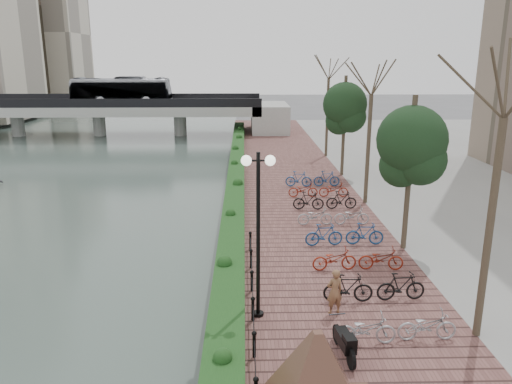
{
  "coord_description": "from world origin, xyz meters",
  "views": [
    {
      "loc": [
        1.16,
        -11.0,
        8.41
      ],
      "look_at": [
        1.73,
        12.83,
        2.0
      ],
      "focal_mm": 35.0,
      "sensor_mm": 36.0,
      "label": 1
    }
  ],
  "objects_px": {
    "granite_monument": "(316,384)",
    "pedestrian": "(335,292)",
    "motorcycle": "(344,340)",
    "lamppost": "(258,202)"
  },
  "relations": [
    {
      "from": "granite_monument",
      "to": "motorcycle",
      "type": "xyz_separation_m",
      "value": [
        1.21,
        2.96,
        -0.79
      ]
    },
    {
      "from": "granite_monument",
      "to": "pedestrian",
      "type": "relative_size",
      "value": 3.16
    },
    {
      "from": "lamppost",
      "to": "pedestrian",
      "type": "height_order",
      "value": "lamppost"
    },
    {
      "from": "granite_monument",
      "to": "lamppost",
      "type": "height_order",
      "value": "lamppost"
    },
    {
      "from": "motorcycle",
      "to": "lamppost",
      "type": "bearing_deg",
      "value": 127.77
    },
    {
      "from": "granite_monument",
      "to": "pedestrian",
      "type": "bearing_deg",
      "value": 75.75
    },
    {
      "from": "lamppost",
      "to": "motorcycle",
      "type": "bearing_deg",
      "value": -44.8
    },
    {
      "from": "pedestrian",
      "to": "motorcycle",
      "type": "bearing_deg",
      "value": 69.45
    },
    {
      "from": "granite_monument",
      "to": "motorcycle",
      "type": "height_order",
      "value": "granite_monument"
    },
    {
      "from": "granite_monument",
      "to": "pedestrian",
      "type": "distance_m",
      "value": 5.5
    }
  ]
}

